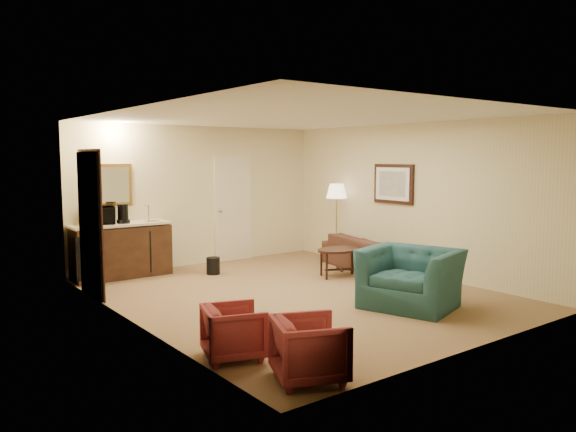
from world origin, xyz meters
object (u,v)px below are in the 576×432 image
rose_chair_far (310,346)px  microwave (98,214)px  coffee_table (340,263)px  waste_bin (213,266)px  sofa (368,248)px  coffee_maker (123,214)px  wetbar_cabinet (122,250)px  teal_armchair (411,268)px  floor_lamp (336,223)px  rose_chair_near (234,329)px

rose_chair_far → microwave: bearing=24.0°
rose_chair_far → microwave: size_ratio=1.23×
coffee_table → waste_bin: bearing=137.3°
sofa → microwave: 4.71m
waste_bin → coffee_maker: size_ratio=0.90×
sofa → microwave: bearing=74.0°
wetbar_cabinet → teal_armchair: size_ratio=1.35×
floor_lamp → microwave: 4.38m
teal_armchair → coffee_maker: size_ratio=3.72×
teal_armchair → coffee_table: bearing=147.4°
rose_chair_far → waste_bin: (1.60, 4.62, -0.17)m
rose_chair_far → coffee_maker: coffee_maker is taller
waste_bin → wetbar_cabinet: bearing=151.9°
sofa → coffee_table: bearing=111.9°
rose_chair_near → microwave: 4.56m
rose_chair_near → rose_chair_far: 0.94m
rose_chair_far → microwave: microwave is taller
rose_chair_near → coffee_maker: (0.52, 4.38, 0.79)m
teal_armchair → rose_chair_far: 2.93m
teal_armchair → rose_chair_far: bearing=-85.2°
wetbar_cabinet → microwave: microwave is taller
wetbar_cabinet → coffee_table: 3.69m
rose_chair_near → waste_bin: size_ratio=2.03×
sofa → waste_bin: sofa is taller
floor_lamp → coffee_table: bearing=-129.4°
wetbar_cabinet → coffee_table: wetbar_cabinet is taller
wetbar_cabinet → coffee_maker: bearing=-71.2°
wetbar_cabinet → rose_chair_near: (-0.50, -4.44, -0.16)m
floor_lamp → microwave: (-4.21, 1.16, 0.34)m
wetbar_cabinet → microwave: 0.73m
wetbar_cabinet → rose_chair_near: 4.47m
sofa → rose_chair_far: 5.23m
floor_lamp → microwave: floor_lamp is taller
teal_armchair → coffee_table: (0.51, 2.00, -0.29)m
coffee_table → floor_lamp: size_ratio=0.56×
microwave → coffee_table: bearing=-20.9°
sofa → rose_chair_near: size_ratio=3.39×
teal_armchair → floor_lamp: bearing=137.3°
teal_armchair → coffee_maker: (-2.42, 4.13, 0.55)m
sofa → floor_lamp: bearing=7.6°
wetbar_cabinet → floor_lamp: 4.02m
floor_lamp → coffee_maker: (-3.83, 1.05, 0.32)m
rose_chair_far → floor_lamp: size_ratio=0.42×
teal_armchair → floor_lamp: (1.41, 3.09, 0.23)m
teal_armchair → floor_lamp: floor_lamp is taller
rose_chair_far → waste_bin: 4.89m
coffee_table → wetbar_cabinet: bearing=143.3°
teal_armchair → coffee_table: 2.08m
waste_bin → coffee_maker: coffee_maker is taller
rose_chair_near → rose_chair_far: rose_chair_far is taller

